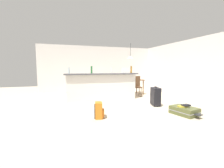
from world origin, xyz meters
TOP-DOWN VIEW (x-y plane):
  - ground_plane at (0.00, 0.00)m, footprint 13.00×13.00m
  - wall_back at (0.00, 3.05)m, footprint 6.60×0.10m
  - wall_right at (3.05, 0.30)m, footprint 0.10×6.00m
  - partition_half_wall at (-0.58, 0.45)m, footprint 2.80×0.20m
  - bar_countertop at (-0.58, 0.45)m, footprint 2.96×0.40m
  - bottle_clear at (-1.86, 0.47)m, footprint 0.07×0.07m
  - bottle_green at (-1.00, 0.53)m, footprint 0.07×0.07m
  - bottle_white at (-0.17, 0.51)m, footprint 0.07×0.07m
  - bottle_amber at (0.68, 0.48)m, footprint 0.07×0.07m
  - grocery_bag at (0.39, 0.45)m, footprint 0.26×0.18m
  - dining_table at (1.14, 1.46)m, footprint 1.10×0.80m
  - dining_chair_near_partition at (1.15, 0.91)m, footprint 0.48×0.48m
  - pendant_lamp at (1.08, 1.43)m, footprint 0.34×0.34m
  - suitcase_flat_olive at (1.13, -2.07)m, footprint 0.62×0.88m
  - backpack_orange at (-1.22, -1.62)m, footprint 0.29×0.31m
  - suitcase_upright_black at (0.96, -0.91)m, footprint 0.34×0.49m
  - backpack_grey at (1.52, -0.22)m, footprint 0.34×0.34m
  - book_stack at (1.13, -2.06)m, footprint 0.33×0.21m

SIDE VIEW (x-z plane):
  - ground_plane at x=0.00m, z-range -0.05..0.00m
  - suitcase_flat_olive at x=1.13m, z-range 0.00..0.22m
  - backpack_orange at x=-1.22m, z-range -0.01..0.41m
  - backpack_grey at x=1.52m, z-range -0.01..0.41m
  - book_stack at x=1.13m, z-range 0.22..0.29m
  - suitcase_upright_black at x=0.96m, z-range 0.00..0.67m
  - dining_chair_near_partition at x=1.15m, z-range 0.05..0.98m
  - partition_half_wall at x=-0.58m, z-range 0.00..1.05m
  - dining_table at x=1.14m, z-range 0.28..1.02m
  - bar_countertop at x=-0.58m, z-range 1.05..1.10m
  - grocery_bag at x=0.39m, z-range 1.10..1.32m
  - bottle_clear at x=-1.86m, z-range 1.10..1.33m
  - bottle_white at x=-0.17m, z-range 1.10..1.37m
  - bottle_green at x=-1.00m, z-range 1.10..1.38m
  - bottle_amber at x=0.68m, z-range 1.10..1.38m
  - wall_back at x=0.00m, z-range 0.00..2.50m
  - wall_right at x=3.05m, z-range 0.00..2.50m
  - pendant_lamp at x=1.08m, z-range 1.42..2.22m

